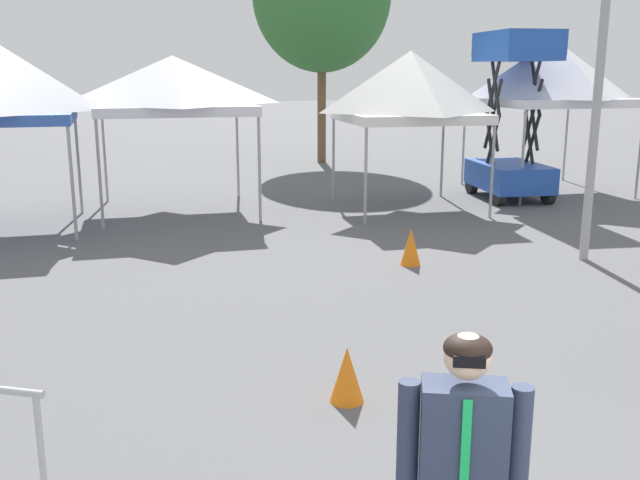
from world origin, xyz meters
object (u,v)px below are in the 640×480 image
Objects in this scene: scissor_lift at (511,149)px; person_foreground at (461,475)px; traffic_cone_near_barrier at (347,374)px; canopy_tent_far_right at (410,87)px; traffic_cone_lot_center at (411,247)px; canopy_tent_far_left at (173,85)px; canopy_tent_behind_right at (552,72)px.

person_foreground is at bearing -120.43° from scissor_lift.
traffic_cone_near_barrier is (0.32, 2.96, -0.77)m from person_foreground.
canopy_tent_far_right is 5.31m from traffic_cone_lot_center.
canopy_tent_behind_right reaches higher than canopy_tent_far_left.
canopy_tent_far_left is at bearing 120.02° from traffic_cone_lot_center.
canopy_tent_far_right is at bearing 65.02° from traffic_cone_near_barrier.
canopy_tent_far_right is at bearing 68.99° from traffic_cone_lot_center.
canopy_tent_far_right is 0.91× the size of canopy_tent_behind_right.
scissor_lift is at bearing 59.57° from person_foreground.
canopy_tent_far_left is at bearing 92.23° from person_foreground.
traffic_cone_lot_center is 4.94m from traffic_cone_near_barrier.
scissor_lift is 6.57× the size of traffic_cone_lot_center.
person_foreground reaches higher than traffic_cone_near_barrier.
person_foreground is (-8.66, -13.06, -1.91)m from canopy_tent_behind_right.
canopy_tent_far_left is 10.20m from traffic_cone_near_barrier.
canopy_tent_behind_right is (9.16, 0.23, 0.24)m from canopy_tent_far_left.
scissor_lift is (7.76, -0.47, -1.52)m from canopy_tent_far_left.
canopy_tent_behind_right reaches higher than traffic_cone_near_barrier.
canopy_tent_behind_right is 13.37m from traffic_cone_near_barrier.
traffic_cone_near_barrier is at bearing -126.43° from scissor_lift.
canopy_tent_behind_right reaches higher than canopy_tent_far_right.
canopy_tent_far_left is 1.85× the size of person_foreground.
traffic_cone_lot_center is at bearing 69.67° from person_foreground.
traffic_cone_near_barrier is at bearing -118.81° from traffic_cone_lot_center.
person_foreground is (-7.26, -12.36, -0.15)m from scissor_lift.
canopy_tent_behind_right is 15.79m from person_foreground.
scissor_lift reaches higher than canopy_tent_far_right.
canopy_tent_far_left is 0.88× the size of canopy_tent_behind_right.
traffic_cone_lot_center is at bearing 61.19° from traffic_cone_near_barrier.
traffic_cone_near_barrier is at bearing -129.55° from canopy_tent_behind_right.
canopy_tent_far_right is 12.63m from person_foreground.
scissor_lift is (2.85, 0.63, -1.48)m from canopy_tent_far_right.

